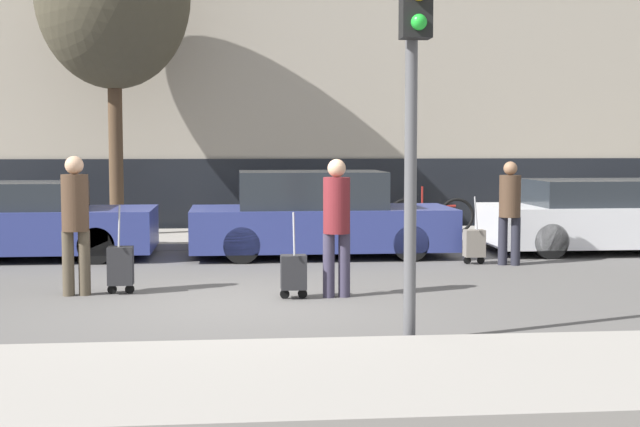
{
  "coord_description": "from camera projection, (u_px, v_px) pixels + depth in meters",
  "views": [
    {
      "loc": [
        -0.18,
        -10.72,
        1.94
      ],
      "look_at": [
        1.07,
        1.8,
        0.95
      ],
      "focal_mm": 50.0,
      "sensor_mm": 36.0,
      "label": 1
    }
  ],
  "objects": [
    {
      "name": "ground_plane",
      "position": [
        247.0,
        304.0,
        10.8
      ],
      "size": [
        80.0,
        80.0,
        0.0
      ],
      "primitive_type": "plane",
      "color": "#565451"
    },
    {
      "name": "sidewalk_near",
      "position": [
        255.0,
        381.0,
        7.08
      ],
      "size": [
        28.0,
        2.5,
        0.12
      ],
      "color": "gray",
      "rests_on": "ground_plane"
    },
    {
      "name": "sidewalk_far",
      "position": [
        241.0,
        238.0,
        17.74
      ],
      "size": [
        28.0,
        3.0,
        0.12
      ],
      "color": "gray",
      "rests_on": "ground_plane"
    },
    {
      "name": "parked_car_0",
      "position": [
        16.0,
        222.0,
        14.97
      ],
      "size": [
        4.51,
        1.81,
        1.29
      ],
      "color": "navy",
      "rests_on": "ground_plane"
    },
    {
      "name": "parked_car_1",
      "position": [
        319.0,
        217.0,
        15.32
      ],
      "size": [
        4.47,
        1.84,
        1.47
      ],
      "color": "navy",
      "rests_on": "ground_plane"
    },
    {
      "name": "parked_car_2",
      "position": [
        603.0,
        217.0,
        15.93
      ],
      "size": [
        4.26,
        1.87,
        1.3
      ],
      "color": "silver",
      "rests_on": "ground_plane"
    },
    {
      "name": "pedestrian_left",
      "position": [
        75.0,
        216.0,
        11.31
      ],
      "size": [
        0.35,
        0.34,
        1.78
      ],
      "rotation": [
        0.0,
        0.0,
        3.27
      ],
      "color": "#4C4233",
      "rests_on": "ground_plane"
    },
    {
      "name": "trolley_left",
      "position": [
        120.0,
        266.0,
        11.48
      ],
      "size": [
        0.34,
        0.29,
        1.15
      ],
      "color": "#262628",
      "rests_on": "ground_plane"
    },
    {
      "name": "pedestrian_center",
      "position": [
        337.0,
        219.0,
        11.19
      ],
      "size": [
        0.35,
        0.34,
        1.75
      ],
      "rotation": [
        0.0,
        0.0,
        0.09
      ],
      "color": "#383347",
      "rests_on": "ground_plane"
    },
    {
      "name": "trolley_center",
      "position": [
        294.0,
        272.0,
        11.13
      ],
      "size": [
        0.34,
        0.29,
        1.09
      ],
      "color": "#262628",
      "rests_on": "ground_plane"
    },
    {
      "name": "pedestrian_right",
      "position": [
        510.0,
        207.0,
        14.16
      ],
      "size": [
        0.34,
        0.34,
        1.66
      ],
      "rotation": [
        0.0,
        0.0,
        -0.33
      ],
      "color": "#23232D",
      "rests_on": "ground_plane"
    },
    {
      "name": "trolley_right",
      "position": [
        474.0,
        243.0,
        14.33
      ],
      "size": [
        0.34,
        0.29,
        1.09
      ],
      "color": "slate",
      "rests_on": "ground_plane"
    },
    {
      "name": "traffic_light",
      "position": [
        414.0,
        68.0,
        8.4
      ],
      "size": [
        0.28,
        0.47,
        3.72
      ],
      "color": "#515154",
      "rests_on": "ground_plane"
    },
    {
      "name": "parked_bicycle",
      "position": [
        431.0,
        215.0,
        17.98
      ],
      "size": [
        1.77,
        0.06,
        0.96
      ],
      "color": "black",
      "rests_on": "sidewalk_far"
    }
  ]
}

